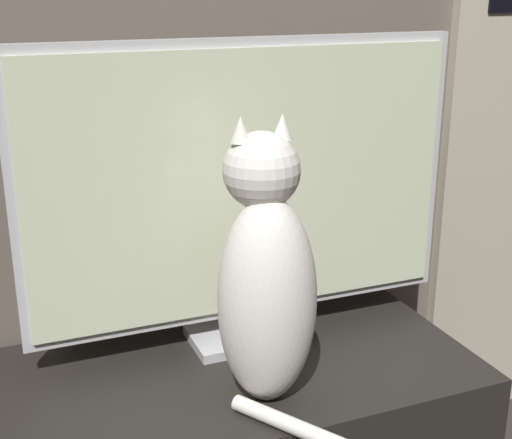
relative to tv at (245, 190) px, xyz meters
The scene contains 2 objects.
tv is the anchor object (origin of this frame).
cat 0.25m from the tv, 102.31° to the right, with size 0.18×0.32×0.52m.
Camera 1 is at (-0.33, -0.25, 1.18)m, focal length 50.00 mm.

